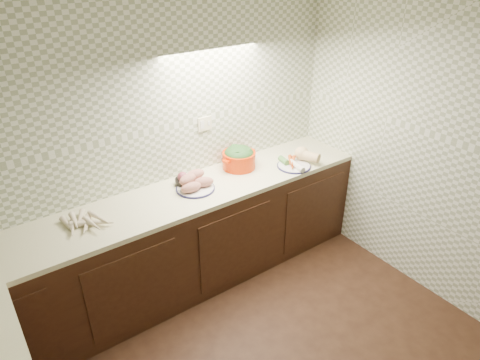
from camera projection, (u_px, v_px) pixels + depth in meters
room at (306, 202)px, 1.92m from camera, size 3.60×3.60×2.60m
counter at (133, 353)px, 2.62m from camera, size 3.60×3.60×0.90m
parsnip_pile at (82, 223)px, 3.00m from camera, size 0.34×0.36×0.08m
sweet_potato_plate at (194, 183)px, 3.46m from camera, size 0.32×0.32×0.14m
onion_bowl at (184, 180)px, 3.53m from camera, size 0.16×0.16×0.12m
dutch_oven at (239, 157)px, 3.79m from camera, size 0.37×0.35×0.21m
veg_plate at (297, 159)px, 3.87m from camera, size 0.38×0.36×0.14m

